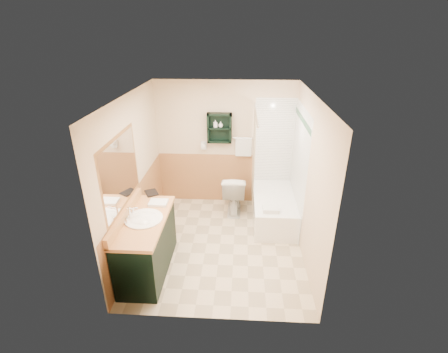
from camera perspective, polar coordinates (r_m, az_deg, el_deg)
floor at (r=5.44m, az=-0.68°, el=-11.75°), size 3.00×3.00×0.00m
back_wall at (r=6.22m, az=0.21°, el=5.71°), size 2.60×0.04×2.40m
left_wall at (r=5.08m, az=-15.79°, el=0.15°), size 0.04×3.00×2.40m
right_wall at (r=4.91m, az=14.80°, el=-0.58°), size 0.04×3.00×2.40m
ceiling at (r=4.44m, az=-0.84°, el=14.19°), size 2.60×3.00×0.04m
wainscot_left at (r=5.39m, az=-14.58°, el=-6.64°), size 2.98×2.98×1.00m
wainscot_back at (r=6.46m, az=0.19°, el=-0.27°), size 2.58×2.58×1.00m
mirror_frame at (r=4.47m, az=-17.75°, el=0.68°), size 1.30×1.30×1.00m
mirror_glass at (r=4.47m, az=-17.69°, el=0.68°), size 1.20×1.20×0.90m
tile_right at (r=5.64m, az=12.89°, el=1.32°), size 1.50×1.50×2.10m
tile_back at (r=6.27m, az=9.61°, el=4.03°), size 0.95×0.95×2.10m
tile_accent at (r=5.36m, az=13.65°, el=9.68°), size 1.50×1.50×0.10m
wall_shelf at (r=6.01m, az=-0.80°, el=8.52°), size 0.45×0.15×0.55m
hair_dryer at (r=6.17m, az=-3.56°, el=5.50°), size 0.10×0.24×0.18m
towel_bar at (r=6.10m, az=3.49°, el=6.76°), size 0.40×0.06×0.40m
curtain_rod at (r=5.26m, az=5.66°, el=11.08°), size 0.03×1.60×0.03m
shower_curtain at (r=5.68m, az=5.24°, el=3.15°), size 1.05×1.05×1.70m
vanity at (r=4.82m, az=-13.40°, el=-11.62°), size 0.59×1.36×0.86m
bathtub at (r=6.00m, az=8.72°, el=-5.40°), size 0.73×1.50×0.49m
toilet at (r=6.15m, az=1.75°, el=-2.91°), size 0.43×0.77×0.75m
counter_towel at (r=4.89m, az=-11.47°, el=-4.55°), size 0.27×0.21×0.04m
vanity_book at (r=5.15m, az=-13.70°, el=-1.96°), size 0.17×0.11×0.24m
tub_towel at (r=5.39m, az=8.22°, el=-5.68°), size 0.26×0.22×0.07m
soap_bottle_a at (r=6.00m, az=-1.53°, el=8.94°), size 0.10×0.15×0.06m
soap_bottle_b at (r=5.99m, az=-0.59°, el=9.03°), size 0.12×0.13×0.08m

